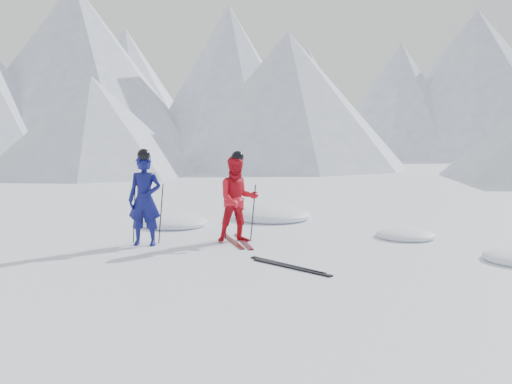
# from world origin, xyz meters

# --- Properties ---
(ground) EXTENTS (160.00, 160.00, 0.00)m
(ground) POSITION_xyz_m (0.00, 0.00, 0.00)
(ground) COLOR white
(ground) RESTS_ON ground
(mountain_range) EXTENTS (106.15, 62.94, 15.53)m
(mountain_range) POSITION_xyz_m (5.71, 35.31, 6.72)
(mountain_range) COLOR #B2BCD1
(mountain_range) RESTS_ON ground
(skier_blue) EXTENTS (0.72, 0.50, 1.88)m
(skier_blue) POSITION_xyz_m (-3.57, 0.02, 0.94)
(skier_blue) COLOR #0E1155
(skier_blue) RESTS_ON ground
(skier_red) EXTENTS (1.10, 1.00, 1.83)m
(skier_red) POSITION_xyz_m (-1.77, 0.71, 0.91)
(skier_red) COLOR red
(skier_red) RESTS_ON ground
(pole_blue_left) EXTENTS (0.12, 0.09, 1.25)m
(pole_blue_left) POSITION_xyz_m (-3.87, 0.17, 0.63)
(pole_blue_left) COLOR black
(pole_blue_left) RESTS_ON ground
(pole_blue_right) EXTENTS (0.12, 0.07, 1.25)m
(pole_blue_right) POSITION_xyz_m (-3.32, 0.27, 0.63)
(pole_blue_right) COLOR black
(pole_blue_right) RESTS_ON ground
(pole_red_left) EXTENTS (0.12, 0.10, 1.22)m
(pole_red_left) POSITION_xyz_m (-2.07, 0.96, 0.61)
(pole_red_left) COLOR black
(pole_red_left) RESTS_ON ground
(pole_red_right) EXTENTS (0.12, 0.09, 1.22)m
(pole_red_right) POSITION_xyz_m (-1.47, 0.86, 0.61)
(pole_red_right) COLOR black
(pole_red_right) RESTS_ON ground
(ski_worn_left) EXTENTS (0.85, 1.56, 0.03)m
(ski_worn_left) POSITION_xyz_m (-1.89, 0.71, 0.01)
(ski_worn_left) COLOR black
(ski_worn_left) RESTS_ON ground
(ski_worn_right) EXTENTS (0.75, 1.60, 0.03)m
(ski_worn_right) POSITION_xyz_m (-1.65, 0.71, 0.01)
(ski_worn_right) COLOR black
(ski_worn_right) RESTS_ON ground
(ski_loose_a) EXTENTS (1.45, 1.05, 0.03)m
(ski_loose_a) POSITION_xyz_m (-0.48, -1.19, 0.01)
(ski_loose_a) COLOR black
(ski_loose_a) RESTS_ON ground
(ski_loose_b) EXTENTS (1.48, 1.00, 0.03)m
(ski_loose_b) POSITION_xyz_m (-0.38, -1.34, 0.01)
(ski_loose_b) COLOR black
(ski_loose_b) RESTS_ON ground
(snow_lumps) EXTENTS (8.91, 5.74, 0.47)m
(snow_lumps) POSITION_xyz_m (-1.16, 2.86, 0.00)
(snow_lumps) COLOR white
(snow_lumps) RESTS_ON ground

